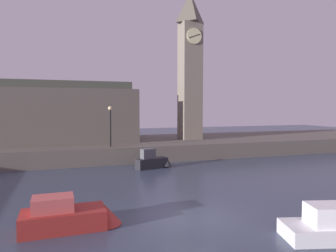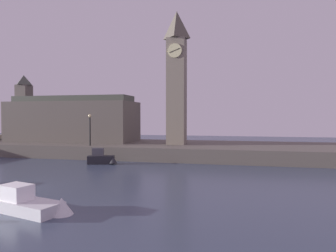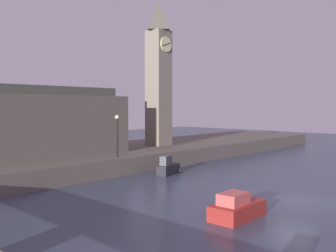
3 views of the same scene
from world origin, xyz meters
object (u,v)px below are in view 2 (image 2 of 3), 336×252
(streetlamp, at_px, (90,126))
(boat_ferry_white, at_px, (34,204))
(parliament_hall, at_px, (71,119))
(clock_tower, at_px, (177,76))
(boat_barge_dark, at_px, (102,158))

(streetlamp, bearing_deg, boat_ferry_white, -71.20)
(parliament_hall, distance_m, boat_ferry_white, 27.61)
(parliament_hall, bearing_deg, boat_ferry_white, -63.88)
(boat_ferry_white, bearing_deg, streetlamp, 108.80)
(clock_tower, distance_m, parliament_hall, 15.90)
(parliament_hall, height_order, streetlamp, parliament_hall)
(clock_tower, height_order, boat_ferry_white, clock_tower)
(parliament_hall, bearing_deg, boat_barge_dark, -46.10)
(boat_barge_dark, bearing_deg, clock_tower, 49.66)
(streetlamp, bearing_deg, boat_barge_dark, -47.84)
(parliament_hall, relative_size, boat_barge_dark, 5.28)
(clock_tower, distance_m, boat_barge_dark, 13.38)
(clock_tower, relative_size, streetlamp, 4.43)
(parliament_hall, relative_size, streetlamp, 4.73)
(streetlamp, bearing_deg, clock_tower, 23.64)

